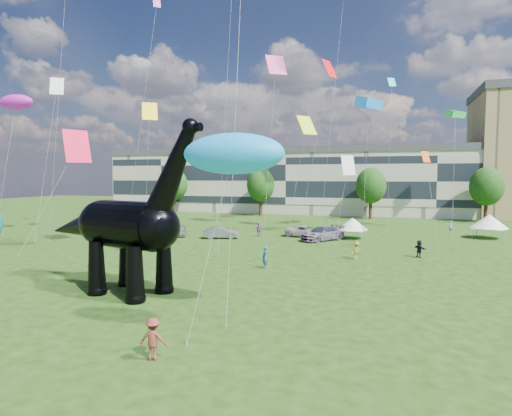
% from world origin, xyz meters
% --- Properties ---
extents(ground, '(220.00, 220.00, 0.00)m').
position_xyz_m(ground, '(0.00, 0.00, 0.00)').
color(ground, '#16330C').
rests_on(ground, ground).
extents(terrace_row, '(78.00, 11.00, 12.00)m').
position_xyz_m(terrace_row, '(-8.00, 62.00, 6.00)').
color(terrace_row, beige).
rests_on(terrace_row, ground).
extents(tree_far_left, '(5.20, 5.20, 9.44)m').
position_xyz_m(tree_far_left, '(-30.00, 53.00, 6.29)').
color(tree_far_left, '#382314').
rests_on(tree_far_left, ground).
extents(tree_mid_left, '(5.20, 5.20, 9.44)m').
position_xyz_m(tree_mid_left, '(-12.00, 53.00, 6.29)').
color(tree_mid_left, '#382314').
rests_on(tree_mid_left, ground).
extents(tree_mid_right, '(5.20, 5.20, 9.44)m').
position_xyz_m(tree_mid_right, '(8.00, 53.00, 6.29)').
color(tree_mid_right, '#382314').
rests_on(tree_mid_right, ground).
extents(tree_far_right, '(5.20, 5.20, 9.44)m').
position_xyz_m(tree_far_right, '(26.00, 53.00, 6.29)').
color(tree_far_right, '#382314').
rests_on(tree_far_right, ground).
extents(dinosaur_sculpture, '(13.67, 5.25, 11.16)m').
position_xyz_m(dinosaur_sculpture, '(-5.11, -0.31, 4.22)').
color(dinosaur_sculpture, black).
rests_on(dinosaur_sculpture, ground).
extents(car_silver, '(3.25, 4.48, 1.42)m').
position_xyz_m(car_silver, '(-13.89, 24.09, 0.71)').
color(car_silver, '#B7B8BC').
rests_on(car_silver, ground).
extents(car_grey, '(4.46, 2.69, 1.39)m').
position_xyz_m(car_grey, '(-8.05, 23.55, 0.69)').
color(car_grey, slate).
rests_on(car_grey, ground).
extents(car_white, '(5.35, 3.09, 1.40)m').
position_xyz_m(car_white, '(1.38, 27.78, 0.70)').
color(car_white, silver).
rests_on(car_white, ground).
extents(car_dark, '(5.29, 6.03, 1.67)m').
position_xyz_m(car_dark, '(3.80, 25.57, 0.84)').
color(car_dark, '#595960').
rests_on(car_dark, ground).
extents(gazebo_near, '(4.02, 4.02, 2.51)m').
position_xyz_m(gazebo_near, '(6.99, 28.12, 1.76)').
color(gazebo_near, white).
rests_on(gazebo_near, ground).
extents(gazebo_far, '(5.30, 5.30, 2.90)m').
position_xyz_m(gazebo_far, '(22.62, 33.28, 2.04)').
color(gazebo_far, white).
rests_on(gazebo_far, ground).
extents(gazebo_left, '(4.95, 4.95, 2.79)m').
position_xyz_m(gazebo_left, '(-22.57, 26.89, 1.96)').
color(gazebo_left, silver).
rests_on(gazebo_left, ground).
extents(visitors, '(43.71, 46.96, 1.88)m').
position_xyz_m(visitors, '(-2.61, 14.62, 0.86)').
color(visitors, teal).
rests_on(visitors, ground).
extents(kites, '(66.37, 52.50, 29.72)m').
position_xyz_m(kites, '(-3.09, 18.35, 18.67)').
color(kites, red).
rests_on(kites, ground).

